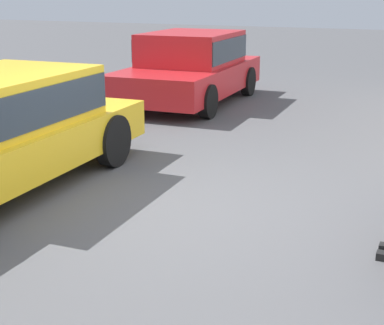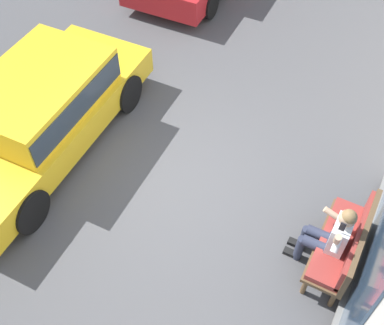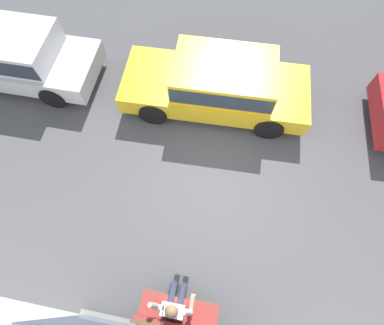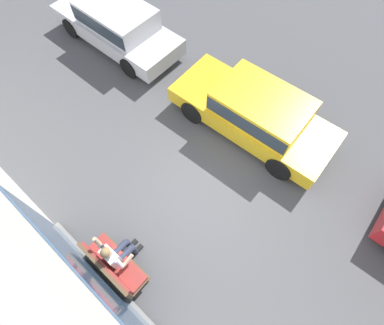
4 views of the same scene
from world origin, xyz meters
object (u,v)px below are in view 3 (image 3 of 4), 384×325
(parked_car_mid, at_px, (219,82))
(bench, at_px, (177,319))
(parked_car_far, at_px, (8,53))
(person_on_phone, at_px, (175,304))

(parked_car_mid, bearing_deg, bench, 90.57)
(bench, xyz_separation_m, parked_car_far, (5.43, -5.03, 0.20))
(person_on_phone, height_order, parked_car_far, parked_car_far)
(person_on_phone, height_order, parked_car_mid, parked_car_mid)
(parked_car_far, bearing_deg, parked_car_mid, -179.18)
(person_on_phone, relative_size, parked_car_mid, 0.29)
(person_on_phone, relative_size, parked_car_far, 0.29)
(bench, xyz_separation_m, parked_car_mid, (0.05, -5.11, 0.19))
(bench, relative_size, parked_car_mid, 0.32)
(bench, bearing_deg, person_on_phone, -68.93)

